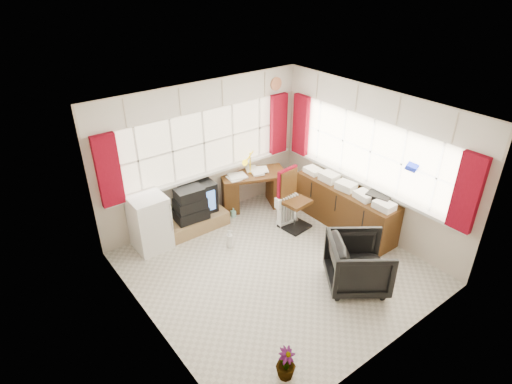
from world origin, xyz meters
TOP-DOWN VIEW (x-y plane):
  - ground at (0.00, 0.00)m, footprint 4.00×4.00m
  - room_walls at (0.00, 0.00)m, footprint 4.00×4.00m
  - window_back at (0.00, 1.94)m, footprint 3.70×0.12m
  - window_right at (1.94, 0.00)m, footprint 0.12×3.70m
  - curtains at (0.92, 0.93)m, footprint 3.83×3.83m
  - overhead_cabinets at (0.98, 0.98)m, footprint 3.98×3.98m
  - desk at (0.87, 1.74)m, footprint 1.35×1.02m
  - desk_lamp at (0.85, 1.80)m, footprint 0.17×0.15m
  - task_chair at (1.00, 0.81)m, footprint 0.50×0.52m
  - office_chair at (0.71, -0.99)m, footprint 1.18×1.17m
  - radiator at (0.97, 0.85)m, footprint 0.40×0.19m
  - credenza at (1.73, 0.20)m, footprint 0.50×2.00m
  - file_tray at (1.84, -0.39)m, footprint 0.39×0.45m
  - tv_bench at (-0.55, 1.72)m, footprint 1.40×0.50m
  - crt_tv at (-0.28, 1.90)m, footprint 0.64×0.60m
  - hifi_stack at (-0.50, 1.69)m, footprint 0.59×0.40m
  - mini_fridge at (-1.26, 1.70)m, footprint 0.55×0.56m
  - spray_bottle_a at (-0.25, 0.91)m, footprint 0.17×0.17m
  - spray_bottle_b at (0.33, 1.64)m, footprint 0.10×0.10m
  - flower_vase at (-1.15, -1.56)m, footprint 0.28×0.28m

SIDE VIEW (x-z plane):
  - ground at x=0.00m, z-range 0.00..0.00m
  - spray_bottle_b at x=0.33m, z-range 0.00..0.18m
  - tv_bench at x=-0.55m, z-range 0.00..0.25m
  - spray_bottle_a at x=-0.25m, z-range 0.00..0.32m
  - flower_vase at x=-1.15m, z-range 0.00..0.41m
  - radiator at x=0.97m, z-range -0.05..0.53m
  - office_chair at x=0.71m, z-range 0.00..0.78m
  - desk at x=0.87m, z-range 0.02..0.76m
  - credenza at x=1.73m, z-range -0.03..0.82m
  - mini_fridge at x=-1.26m, z-range 0.00..0.94m
  - crt_tv at x=-0.28m, z-range 0.25..0.80m
  - hifi_stack at x=-0.50m, z-range 0.23..0.82m
  - task_chair at x=1.00m, z-range 0.03..1.12m
  - file_tray at x=1.84m, z-range 0.75..0.88m
  - window_back at x=0.00m, z-range -0.85..2.75m
  - window_right at x=1.94m, z-range -0.85..2.75m
  - desk_lamp at x=0.85m, z-range 0.78..1.22m
  - curtains at x=0.92m, z-range 0.88..2.03m
  - room_walls at x=0.00m, z-range -0.50..3.50m
  - overhead_cabinets at x=0.98m, z-range 2.01..2.49m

